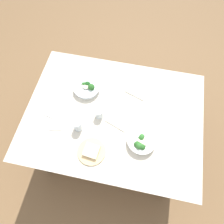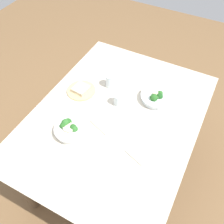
{
  "view_description": "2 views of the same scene",
  "coord_description": "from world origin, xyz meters",
  "px_view_note": "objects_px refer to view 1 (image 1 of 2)",
  "views": [
    {
      "loc": [
        -0.14,
        0.74,
        2.28
      ],
      "look_at": [
        0.02,
        -0.01,
        0.75
      ],
      "focal_mm": 33.67,
      "sensor_mm": 36.0,
      "label": 1
    },
    {
      "loc": [
        -0.97,
        -0.48,
        2.06
      ],
      "look_at": [
        0.02,
        0.04,
        0.75
      ],
      "focal_mm": 39.88,
      "sensor_mm": 36.0,
      "label": 2
    }
  ],
  "objects_px": {
    "fork_by_near_bowl": "(54,130)",
    "napkin_folded_lower": "(120,119)",
    "water_glass_center": "(99,114)",
    "water_glass_side": "(78,125)",
    "broccoli_bowl_far": "(141,142)",
    "bread_side_plate": "(91,151)",
    "table_knife_left": "(184,97)",
    "broccoli_bowl_near": "(87,88)",
    "napkin_folded_upper": "(138,90)",
    "fork_by_far_bowl": "(49,116)"
  },
  "relations": [
    {
      "from": "water_glass_side",
      "to": "napkin_folded_upper",
      "type": "height_order",
      "value": "water_glass_side"
    },
    {
      "from": "broccoli_bowl_near",
      "to": "fork_by_near_bowl",
      "type": "distance_m",
      "value": 0.45
    },
    {
      "from": "napkin_folded_lower",
      "to": "broccoli_bowl_near",
      "type": "bearing_deg",
      "value": -33.96
    },
    {
      "from": "broccoli_bowl_near",
      "to": "water_glass_center",
      "type": "height_order",
      "value": "broccoli_bowl_near"
    },
    {
      "from": "fork_by_far_bowl",
      "to": "table_knife_left",
      "type": "xyz_separation_m",
      "value": [
        -1.07,
        -0.41,
        -0.0
      ]
    },
    {
      "from": "fork_by_near_bowl",
      "to": "napkin_folded_lower",
      "type": "distance_m",
      "value": 0.52
    },
    {
      "from": "broccoli_bowl_near",
      "to": "table_knife_left",
      "type": "relative_size",
      "value": 1.24
    },
    {
      "from": "water_glass_side",
      "to": "fork_by_far_bowl",
      "type": "distance_m",
      "value": 0.28
    },
    {
      "from": "table_knife_left",
      "to": "water_glass_side",
      "type": "bearing_deg",
      "value": -70.83
    },
    {
      "from": "fork_by_near_bowl",
      "to": "table_knife_left",
      "type": "relative_size",
      "value": 0.59
    },
    {
      "from": "bread_side_plate",
      "to": "water_glass_center",
      "type": "distance_m",
      "value": 0.31
    },
    {
      "from": "fork_by_far_bowl",
      "to": "napkin_folded_upper",
      "type": "distance_m",
      "value": 0.78
    },
    {
      "from": "water_glass_side",
      "to": "napkin_folded_lower",
      "type": "bearing_deg",
      "value": -154.67
    },
    {
      "from": "broccoli_bowl_far",
      "to": "water_glass_side",
      "type": "relative_size",
      "value": 2.11
    },
    {
      "from": "bread_side_plate",
      "to": "fork_by_near_bowl",
      "type": "bearing_deg",
      "value": -18.81
    },
    {
      "from": "napkin_folded_upper",
      "to": "water_glass_center",
      "type": "bearing_deg",
      "value": 49.06
    },
    {
      "from": "water_glass_side",
      "to": "table_knife_left",
      "type": "relative_size",
      "value": 0.56
    },
    {
      "from": "broccoli_bowl_far",
      "to": "napkin_folded_lower",
      "type": "xyz_separation_m",
      "value": [
        0.2,
        -0.17,
        -0.03
      ]
    },
    {
      "from": "bread_side_plate",
      "to": "water_glass_center",
      "type": "bearing_deg",
      "value": -87.67
    },
    {
      "from": "bread_side_plate",
      "to": "fork_by_near_bowl",
      "type": "distance_m",
      "value": 0.35
    },
    {
      "from": "fork_by_far_bowl",
      "to": "table_knife_left",
      "type": "relative_size",
      "value": 0.51
    },
    {
      "from": "napkin_folded_upper",
      "to": "fork_by_near_bowl",
      "type": "bearing_deg",
      "value": 40.41
    },
    {
      "from": "broccoli_bowl_near",
      "to": "napkin_folded_lower",
      "type": "distance_m",
      "value": 0.4
    },
    {
      "from": "water_glass_center",
      "to": "water_glass_side",
      "type": "distance_m",
      "value": 0.19
    },
    {
      "from": "bread_side_plate",
      "to": "fork_by_near_bowl",
      "type": "xyz_separation_m",
      "value": [
        0.33,
        -0.11,
        -0.01
      ]
    },
    {
      "from": "broccoli_bowl_far",
      "to": "broccoli_bowl_near",
      "type": "distance_m",
      "value": 0.65
    },
    {
      "from": "fork_by_near_bowl",
      "to": "table_knife_left",
      "type": "xyz_separation_m",
      "value": [
        -0.99,
        -0.51,
        -0.0
      ]
    },
    {
      "from": "table_knife_left",
      "to": "napkin_folded_upper",
      "type": "height_order",
      "value": "napkin_folded_upper"
    },
    {
      "from": "broccoli_bowl_near",
      "to": "napkin_folded_upper",
      "type": "height_order",
      "value": "broccoli_bowl_near"
    },
    {
      "from": "napkin_folded_upper",
      "to": "broccoli_bowl_far",
      "type": "bearing_deg",
      "value": 101.21
    },
    {
      "from": "napkin_folded_lower",
      "to": "broccoli_bowl_far",
      "type": "bearing_deg",
      "value": 139.53
    },
    {
      "from": "water_glass_center",
      "to": "napkin_folded_lower",
      "type": "distance_m",
      "value": 0.17
    },
    {
      "from": "table_knife_left",
      "to": "fork_by_far_bowl",
      "type": "bearing_deg",
      "value": -79.54
    },
    {
      "from": "napkin_folded_upper",
      "to": "water_glass_side",
      "type": "bearing_deg",
      "value": 47.71
    },
    {
      "from": "fork_by_far_bowl",
      "to": "fork_by_near_bowl",
      "type": "xyz_separation_m",
      "value": [
        -0.09,
        0.1,
        0.0
      ]
    },
    {
      "from": "table_knife_left",
      "to": "broccoli_bowl_far",
      "type": "bearing_deg",
      "value": -42.69
    },
    {
      "from": "bread_side_plate",
      "to": "napkin_folded_upper",
      "type": "height_order",
      "value": "bread_side_plate"
    },
    {
      "from": "water_glass_center",
      "to": "water_glass_side",
      "type": "relative_size",
      "value": 0.86
    },
    {
      "from": "broccoli_bowl_near",
      "to": "water_glass_center",
      "type": "relative_size",
      "value": 2.61
    },
    {
      "from": "broccoli_bowl_far",
      "to": "napkin_folded_lower",
      "type": "bearing_deg",
      "value": -40.47
    },
    {
      "from": "bread_side_plate",
      "to": "broccoli_bowl_near",
      "type": "bearing_deg",
      "value": -71.85
    },
    {
      "from": "water_glass_center",
      "to": "fork_by_near_bowl",
      "type": "distance_m",
      "value": 0.37
    },
    {
      "from": "water_glass_side",
      "to": "water_glass_center",
      "type": "bearing_deg",
      "value": -135.16
    },
    {
      "from": "napkin_folded_lower",
      "to": "fork_by_near_bowl",
      "type": "bearing_deg",
      "value": 22.16
    },
    {
      "from": "bread_side_plate",
      "to": "water_glass_center",
      "type": "relative_size",
      "value": 2.42
    },
    {
      "from": "fork_by_near_bowl",
      "to": "table_knife_left",
      "type": "distance_m",
      "value": 1.11
    },
    {
      "from": "table_knife_left",
      "to": "napkin_folded_lower",
      "type": "xyz_separation_m",
      "value": [
        0.5,
        0.31,
        0.0
      ]
    },
    {
      "from": "broccoli_bowl_far",
      "to": "fork_by_near_bowl",
      "type": "distance_m",
      "value": 0.68
    },
    {
      "from": "napkin_folded_upper",
      "to": "napkin_folded_lower",
      "type": "height_order",
      "value": "same"
    },
    {
      "from": "napkin_folded_upper",
      "to": "napkin_folded_lower",
      "type": "bearing_deg",
      "value": 71.2
    }
  ]
}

